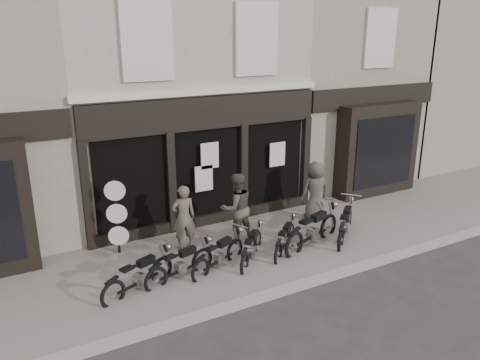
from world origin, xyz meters
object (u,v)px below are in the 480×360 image
motorcycle_3 (251,249)px  man_centre (236,208)px  motorcycle_1 (181,267)px  motorcycle_5 (313,233)px  motorcycle_2 (219,257)px  man_left (184,217)px  motorcycle_4 (285,241)px  man_right (315,190)px  motorcycle_0 (139,278)px  motorcycle_6 (345,226)px  advert_sign_post (117,220)px

motorcycle_3 → man_centre: (0.16, 1.09, 0.73)m
motorcycle_1 → motorcycle_3: 1.93m
motorcycle_5 → motorcycle_2: bearing=159.9°
motorcycle_1 → man_left: bearing=48.8°
motorcycle_2 → motorcycle_4: size_ratio=1.18×
motorcycle_3 → man_right: bearing=-20.6°
motorcycle_0 → man_centre: size_ratio=0.98×
man_left → man_right: man_right is taller
motorcycle_3 → man_right: man_right is taller
motorcycle_0 → motorcycle_1: 1.01m
motorcycle_0 → motorcycle_4: motorcycle_0 is taller
motorcycle_5 → motorcycle_6: 1.10m
motorcycle_6 → advert_sign_post: bearing=120.0°
motorcycle_1 → man_right: (4.96, 1.41, 0.64)m
motorcycle_2 → motorcycle_6: (3.89, -0.10, 0.05)m
motorcycle_5 → advert_sign_post: 5.15m
motorcycle_6 → man_left: size_ratio=1.05×
motorcycle_1 → man_right: man_right is taller
motorcycle_3 → advert_sign_post: (-2.86, 1.91, 0.70)m
motorcycle_4 → man_right: size_ratio=0.86×
motorcycle_3 → advert_sign_post: size_ratio=0.68×
motorcycle_2 → man_left: (-0.33, 1.40, 0.62)m
motorcycle_5 → motorcycle_3: bearing=158.7°
motorcycle_2 → advert_sign_post: size_ratio=0.84×
motorcycle_0 → man_left: man_left is taller
motorcycle_0 → motorcycle_1: size_ratio=0.99×
motorcycle_0 → man_left: 2.31m
man_left → motorcycle_1: bearing=71.3°
motorcycle_1 → man_centre: man_centre is taller
motorcycle_0 → man_right: 6.19m
man_centre → motorcycle_3: bearing=81.7°
motorcycle_6 → man_left: (-4.22, 1.50, 0.57)m
man_centre → man_right: 2.89m
man_left → advert_sign_post: size_ratio=0.80×
motorcycle_1 → man_centre: 2.48m
motorcycle_2 → motorcycle_6: motorcycle_6 is taller
motorcycle_0 → advert_sign_post: 2.11m
motorcycle_4 → motorcycle_6: bearing=-44.9°
motorcycle_0 → motorcycle_1: motorcycle_0 is taller
man_right → motorcycle_1: bearing=22.6°
motorcycle_0 → motorcycle_5: bearing=-22.6°
motorcycle_0 → man_centre: man_centre is taller
motorcycle_2 → advert_sign_post: advert_sign_post is taller
motorcycle_6 → motorcycle_0: bearing=138.8°
motorcycle_1 → motorcycle_6: bearing=-16.7°
man_left → man_centre: (1.42, -0.28, 0.09)m
man_centre → advert_sign_post: bearing=-14.9°
motorcycle_6 → man_centre: 3.12m
motorcycle_3 → motorcycle_4: (1.02, 0.01, 0.00)m
motorcycle_1 → advert_sign_post: advert_sign_post is taller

